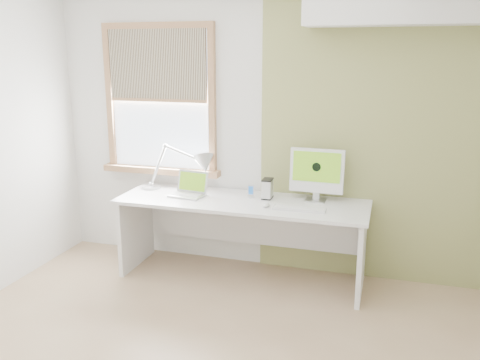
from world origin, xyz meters
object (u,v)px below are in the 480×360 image
at_px(desk_lamp, 194,166).
at_px(imac, 317,172).
at_px(external_drive, 267,189).
at_px(desk, 244,219).
at_px(laptop, 189,189).

relative_size(desk_lamp, imac, 1.66).
xyz_separation_m(desk_lamp, external_drive, (0.72, -0.08, -0.14)).
bearing_deg(imac, desk, -168.55).
bearing_deg(laptop, imac, 8.13).
bearing_deg(laptop, desk_lamp, 96.95).
xyz_separation_m(desk, desk_lamp, (-0.52, 0.14, 0.42)).
relative_size(desk, external_drive, 12.42).
bearing_deg(laptop, external_drive, 8.28).
height_order(desk, desk_lamp, desk_lamp).
bearing_deg(desk_lamp, desk, -15.37).
xyz_separation_m(desk, laptop, (-0.50, -0.03, 0.25)).
height_order(laptop, external_drive, laptop).
bearing_deg(laptop, desk, 3.95).
distance_m(desk_lamp, external_drive, 0.74).
bearing_deg(desk, laptop, -176.05).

